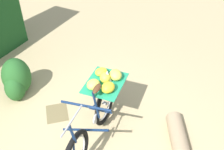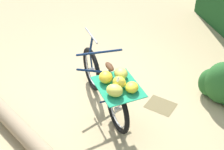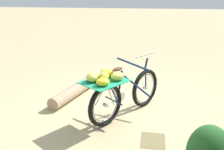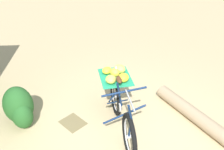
% 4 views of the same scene
% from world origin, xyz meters
% --- Properties ---
extents(ground_plane, '(60.00, 60.00, 0.00)m').
position_xyz_m(ground_plane, '(0.00, 0.00, 0.00)').
color(ground_plane, tan).
extents(bicycle, '(1.63, 1.27, 1.03)m').
position_xyz_m(bicycle, '(0.29, -0.25, 0.52)').
color(bicycle, black).
rests_on(bicycle, ground_plane).
extents(fallen_log, '(1.76, 0.69, 0.25)m').
position_xyz_m(fallen_log, '(-0.61, -1.29, 0.13)').
color(fallen_log, '#9E8466').
rests_on(fallen_log, ground_plane).
extents(leaf_litter_patch, '(0.44, 0.36, 0.01)m').
position_xyz_m(leaf_litter_patch, '(0.92, 0.32, 0.00)').
color(leaf_litter_patch, olive).
rests_on(leaf_litter_patch, ground_plane).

